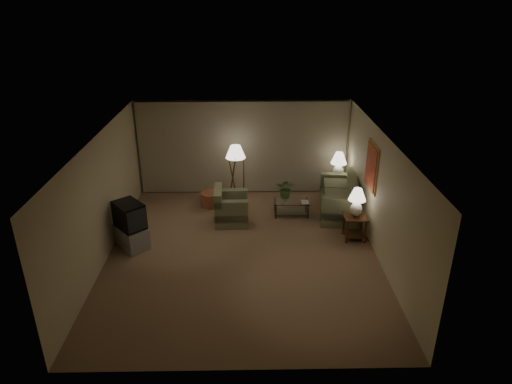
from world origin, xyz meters
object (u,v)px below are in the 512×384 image
table_lamp_near (357,200)px  crt_tv (129,215)px  ottoman (212,199)px  floor_lamp (236,173)px  vase (286,198)px  side_table_far (337,185)px  table_lamp_far (339,163)px  tv_cabinet (132,237)px  side_table_near (355,223)px  sofa (338,199)px  armchair (231,209)px  coffee_table (291,206)px

table_lamp_near → crt_tv: size_ratio=0.81×
ottoman → floor_lamp: bearing=17.6°
floor_lamp → vase: floor_lamp is taller
side_table_far → table_lamp_far: bearing=-135.0°
table_lamp_near → table_lamp_far: bearing=90.0°
table_lamp_near → table_lamp_far: table_lamp_far is taller
tv_cabinet → table_lamp_far: bearing=75.2°
table_lamp_far → floor_lamp: 2.86m
ottoman → side_table_near: bearing=-28.3°
sofa → side_table_near: size_ratio=3.40×
sofa → crt_tv: crt_tv is taller
floor_lamp → table_lamp_far: bearing=4.0°
side_table_near → side_table_far: (-0.00, 2.31, -0.00)m
sofa → vase: 1.39m
sofa → tv_cabinet: (-5.05, -1.61, -0.15)m
armchair → side_table_near: 3.07m
coffee_table → crt_tv: size_ratio=1.12×
sofa → table_lamp_near: (0.15, -1.35, 0.61)m
table_lamp_far → crt_tv: 5.81m
sofa → tv_cabinet: size_ratio=2.18×
table_lamp_far → coffee_table: bearing=-142.6°
tv_cabinet → vase: (3.67, 1.51, 0.24)m
floor_lamp → ottoman: 0.98m
side_table_near → floor_lamp: 3.57m
floor_lamp → vase: bearing=-33.3°
side_table_near → side_table_far: 2.31m
side_table_near → ottoman: side_table_near is taller
side_table_far → crt_tv: size_ratio=0.70×
table_lamp_near → crt_tv: bearing=-177.1°
table_lamp_far → armchair: bearing=-154.4°
coffee_table → crt_tv: 4.14m
table_lamp_far → sofa: bearing=-98.9°
side_table_near → coffee_table: (-1.38, 1.25, -0.14)m
side_table_far → vase: size_ratio=4.08×
vase → table_lamp_near: bearing=-39.2°
floor_lamp → crt_tv: bearing=-134.8°
sofa → vase: (-1.38, -0.10, 0.09)m
armchair → ottoman: 1.17m
side_table_near → crt_tv: crt_tv is taller
side_table_near → floor_lamp: (-2.84, 2.11, 0.45)m
armchair → table_lamp_near: size_ratio=1.32×
sofa → table_lamp_far: table_lamp_far is taller
coffee_table → ottoman: (-2.14, 0.64, -0.08)m
armchair → sofa: bearing=-82.3°
side_table_near → side_table_far: bearing=90.0°
table_lamp_near → ottoman: bearing=151.7°
side_table_far → tv_cabinet: 5.80m
table_lamp_far → vase: (-1.53, -1.06, -0.57)m
floor_lamp → ottoman: (-0.68, -0.22, -0.67)m
side_table_near → crt_tv: 5.22m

